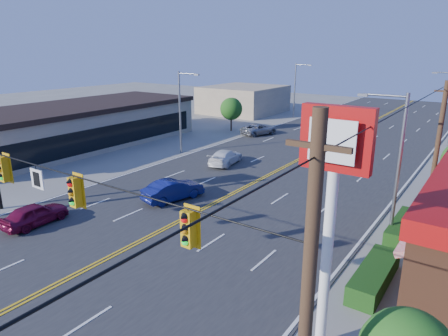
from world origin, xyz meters
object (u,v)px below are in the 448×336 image
Objects in this scene: signal_span at (20,187)px; kfc_pylon at (333,185)px; car_blue at (173,191)px; car_silver at (259,130)px; car_magenta at (35,215)px; car_white at (225,158)px.

signal_span reaches higher than kfc_pylon.
car_silver is (-6.12, 22.23, -0.07)m from car_blue.
kfc_pylon reaches higher than car_blue.
signal_span is 6.33× the size of car_magenta.
car_magenta is 17.14m from car_white.
car_magenta is 8.66m from car_blue.
car_blue is at bearing 151.02° from kfc_pylon.
kfc_pylon is 1.90× the size of car_white.
signal_span reaches higher than car_white.
car_blue is at bearing 124.32° from car_silver.
car_magenta is at bearing 73.54° from car_white.
kfc_pylon is 1.84× the size of car_silver.
signal_span is at bearing 123.37° from car_silver.
car_silver is at bearing -59.56° from car_blue.
car_blue is at bearing -119.31° from car_magenta.
kfc_pylon is 2.21× the size of car_magenta.
car_blue is at bearing 92.48° from car_white.
car_magenta is (-6.56, 3.90, -4.23)m from signal_span.
signal_span reaches higher than car_blue.
car_blue is 9.58m from car_white.
car_white is (-15.82, 16.94, -5.39)m from kfc_pylon.
signal_span is 2.86× the size of kfc_pylon.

